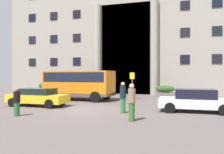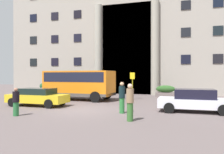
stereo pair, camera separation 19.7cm
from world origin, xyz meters
The scene contains 13 objects.
ground_plane centered at (0.00, 0.00, -0.06)m, with size 80.00×64.00×0.12m, color #5C504F.
office_building_facade centered at (0.00, 17.47, 9.10)m, with size 32.81×9.71×18.23m.
orange_minibus centered at (-2.89, 5.50, 1.58)m, with size 6.38×3.06×2.63m.
bus_stop_sign centered at (1.68, 7.27, 1.55)m, with size 0.44×0.08×2.49m.
hedge_planter_entrance_right centered at (-5.33, 10.15, 0.72)m, with size 1.81×0.86×1.48m.
hedge_planter_west centered at (4.52, 10.59, 0.58)m, with size 2.05×0.83×1.20m.
hedge_planter_far_east centered at (-9.67, 10.50, 0.67)m, with size 1.60×0.77×1.38m.
parked_estate_mid centered at (-4.12, 0.98, 0.68)m, with size 4.42×1.97×1.29m.
parked_hatchback_near centered at (6.68, 1.34, 0.71)m, with size 4.32×2.04×1.40m.
motorcycle_near_kerb centered at (6.45, 3.17, 0.46)m, with size 2.02×0.56×0.89m.
pedestrian_child_trailing centered at (2.54, -0.32, 0.93)m, with size 0.36×0.36×1.84m.
pedestrian_woman_with_bag centered at (3.47, -2.42, 0.93)m, with size 0.36×0.36×1.83m.
pedestrian_man_crossing centered at (-2.84, -2.81, 0.77)m, with size 0.36×0.36×1.55m.
Camera 1 is at (5.48, -13.09, 2.24)m, focal length 35.69 mm.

